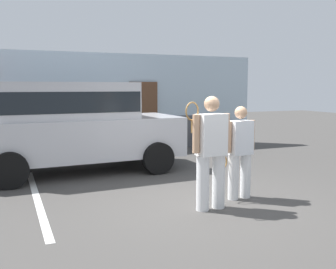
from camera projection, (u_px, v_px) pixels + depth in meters
name	position (u px, v px, depth m)	size (l,w,h in m)	color
ground_plane	(203.00, 205.00, 6.48)	(40.00, 40.00, 0.00)	#423F3D
parking_stripe_0	(37.00, 198.00, 6.88)	(0.12, 4.40, 0.01)	silver
house_frontage	(112.00, 106.00, 11.76)	(9.56, 0.40, 2.94)	silver
parked_suv	(74.00, 123.00, 8.83)	(4.67, 2.30, 2.05)	#B7B7BC
tennis_player_man	(211.00, 151.00, 6.15)	(0.80, 0.31, 1.81)	white
tennis_player_woman	(240.00, 151.00, 6.76)	(0.87, 0.28, 1.62)	white
potted_plant_by_porch	(217.00, 138.00, 11.97)	(0.54, 0.54, 0.71)	brown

